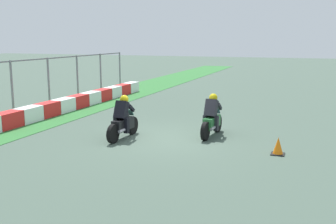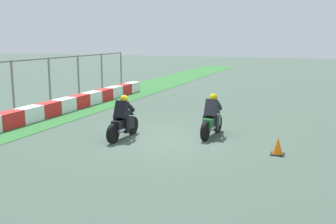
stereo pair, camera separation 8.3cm
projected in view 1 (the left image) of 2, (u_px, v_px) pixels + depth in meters
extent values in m
plane|color=#405246|center=(166.00, 139.00, 14.04)|extent=(120.00, 120.00, 0.00)
cube|color=#2F6D32|center=(14.00, 125.00, 16.23)|extent=(72.00, 3.54, 0.02)
cube|color=red|center=(7.00, 120.00, 15.53)|extent=(1.21, 0.60, 0.64)
cube|color=white|center=(29.00, 115.00, 16.67)|extent=(1.21, 0.60, 0.64)
cube|color=red|center=(47.00, 110.00, 17.80)|extent=(1.21, 0.60, 0.64)
cube|color=white|center=(63.00, 105.00, 18.94)|extent=(1.21, 0.60, 0.64)
cube|color=red|center=(78.00, 102.00, 20.07)|extent=(1.21, 0.60, 0.64)
cube|color=white|center=(91.00, 98.00, 21.21)|extent=(1.21, 0.60, 0.64)
cube|color=red|center=(102.00, 95.00, 22.35)|extent=(1.21, 0.60, 0.64)
cube|color=white|center=(113.00, 92.00, 23.48)|extent=(1.21, 0.60, 0.64)
cube|color=red|center=(122.00, 90.00, 24.62)|extent=(1.21, 0.60, 0.64)
cube|color=white|center=(131.00, 87.00, 25.75)|extent=(1.21, 0.60, 0.64)
cylinder|color=slate|center=(12.00, 89.00, 17.58)|extent=(0.10, 0.10, 2.50)
cylinder|color=slate|center=(49.00, 83.00, 19.96)|extent=(0.10, 0.10, 2.50)
cylinder|color=slate|center=(77.00, 78.00, 22.35)|extent=(0.10, 0.10, 2.50)
cylinder|color=slate|center=(101.00, 74.00, 24.73)|extent=(0.10, 0.10, 2.50)
cylinder|color=slate|center=(120.00, 71.00, 27.12)|extent=(0.10, 0.10, 2.50)
cylinder|color=black|center=(218.00, 123.00, 15.01)|extent=(0.65, 0.18, 0.64)
cylinder|color=black|center=(205.00, 131.00, 13.75)|extent=(0.65, 0.18, 0.64)
cube|color=#2A6C36|center=(212.00, 122.00, 14.35)|extent=(1.12, 0.40, 0.40)
ellipsoid|color=#2A6C36|center=(213.00, 113.00, 14.38)|extent=(0.50, 0.33, 0.24)
cube|color=red|center=(207.00, 124.00, 13.89)|extent=(0.07, 0.16, 0.08)
cylinder|color=#A5A5AD|center=(213.00, 128.00, 13.99)|extent=(0.43, 0.13, 0.10)
cube|color=black|center=(211.00, 108.00, 14.16)|extent=(0.51, 0.43, 0.66)
sphere|color=gold|center=(213.00, 98.00, 14.30)|extent=(0.32, 0.32, 0.30)
cube|color=#446077|center=(216.00, 110.00, 14.74)|extent=(0.17, 0.27, 0.23)
cube|color=black|center=(205.00, 122.00, 14.32)|extent=(0.19, 0.15, 0.52)
cube|color=black|center=(216.00, 123.00, 14.16)|extent=(0.19, 0.15, 0.52)
cube|color=black|center=(210.00, 106.00, 14.57)|extent=(0.39, 0.13, 0.31)
cube|color=black|center=(219.00, 106.00, 14.43)|extent=(0.39, 0.13, 0.31)
cylinder|color=black|center=(132.00, 125.00, 14.65)|extent=(0.64, 0.16, 0.64)
cylinder|color=black|center=(113.00, 134.00, 13.38)|extent=(0.64, 0.16, 0.64)
cube|color=black|center=(123.00, 124.00, 13.99)|extent=(1.11, 0.36, 0.40)
ellipsoid|color=black|center=(124.00, 115.00, 14.02)|extent=(0.49, 0.32, 0.24)
cube|color=red|center=(116.00, 127.00, 13.52)|extent=(0.07, 0.16, 0.08)
cylinder|color=#A5A5AD|center=(122.00, 131.00, 13.63)|extent=(0.42, 0.12, 0.10)
cube|color=black|center=(121.00, 110.00, 13.80)|extent=(0.50, 0.42, 0.66)
sphere|color=gold|center=(124.00, 99.00, 13.94)|extent=(0.31, 0.31, 0.30)
cube|color=#3B665D|center=(130.00, 112.00, 14.38)|extent=(0.16, 0.27, 0.23)
cube|color=black|center=(116.00, 125.00, 13.95)|extent=(0.19, 0.15, 0.52)
cube|color=black|center=(127.00, 125.00, 13.80)|extent=(0.19, 0.15, 0.52)
cube|color=black|center=(122.00, 107.00, 14.21)|extent=(0.39, 0.11, 0.31)
cube|color=black|center=(131.00, 108.00, 14.07)|extent=(0.39, 0.11, 0.31)
cube|color=black|center=(278.00, 154.00, 12.14)|extent=(0.40, 0.40, 0.03)
cone|color=orange|center=(278.00, 146.00, 12.09)|extent=(0.32, 0.32, 0.53)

